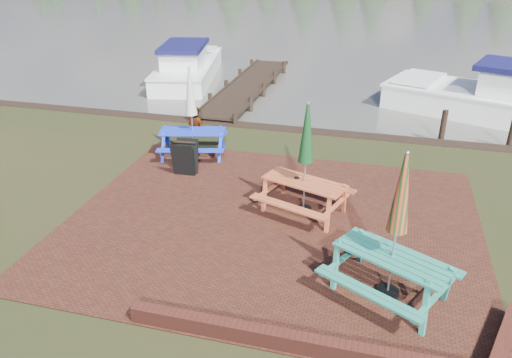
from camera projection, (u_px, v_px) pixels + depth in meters
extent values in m
plane|color=black|center=(261.00, 247.00, 10.23)|extent=(120.00, 120.00, 0.00)
cube|color=#3C1A13|center=(272.00, 223.00, 11.10)|extent=(9.00, 7.50, 0.02)
cube|color=#4C1E16|center=(314.00, 346.00, 7.56)|extent=(6.00, 0.22, 0.30)
cube|color=#4C1E16|center=(504.00, 343.00, 7.61)|extent=(0.82, 1.77, 0.30)
cube|color=#413F38|center=(369.00, 12.00, 42.39)|extent=(120.00, 60.00, 0.02)
cube|color=#28806D|center=(392.00, 257.00, 8.52)|extent=(2.10, 1.60, 0.04)
cube|color=#28806D|center=(367.00, 292.00, 8.17)|extent=(1.87, 1.16, 0.04)
cube|color=#28806D|center=(411.00, 254.00, 9.15)|extent=(1.87, 1.16, 0.04)
cube|color=#28806D|center=(348.00, 257.00, 9.22)|extent=(0.88, 1.55, 0.81)
cube|color=#28806D|center=(436.00, 298.00, 8.17)|extent=(0.88, 1.55, 0.81)
cylinder|color=black|center=(387.00, 292.00, 8.85)|extent=(0.39, 0.39, 0.11)
cylinder|color=#B2B2B7|center=(396.00, 229.00, 8.27)|extent=(0.04, 0.04, 2.74)
cone|color=red|center=(402.00, 194.00, 7.99)|extent=(0.35, 0.35, 1.37)
cube|color=#BB5530|center=(305.00, 182.00, 11.21)|extent=(2.01, 1.31, 0.04)
cube|color=#BB5530|center=(288.00, 207.00, 10.81)|extent=(1.86, 0.86, 0.04)
cube|color=#BB5530|center=(319.00, 183.00, 11.87)|extent=(1.86, 0.86, 0.04)
cube|color=#BB5530|center=(274.00, 188.00, 11.79)|extent=(0.62, 1.56, 0.77)
cube|color=#BB5530|center=(336.00, 207.00, 10.97)|extent=(0.62, 1.56, 0.77)
cylinder|color=black|center=(303.00, 210.00, 11.52)|extent=(0.38, 0.38, 0.10)
cylinder|color=#B2B2B7|center=(306.00, 160.00, 10.97)|extent=(0.04, 0.04, 2.61)
cone|color=#103B18|center=(307.00, 134.00, 10.70)|extent=(0.33, 0.33, 1.30)
cube|color=blue|center=(193.00, 131.00, 14.17)|extent=(1.97, 1.15, 0.04)
cube|color=blue|center=(190.00, 150.00, 13.67)|extent=(1.85, 0.69, 0.04)
cube|color=blue|center=(196.00, 132.00, 14.93)|extent=(1.85, 0.69, 0.04)
cube|color=blue|center=(166.00, 144.00, 14.35)|extent=(0.47, 1.57, 0.76)
cube|color=blue|center=(221.00, 144.00, 14.33)|extent=(0.47, 1.57, 0.76)
cylinder|color=black|center=(194.00, 154.00, 14.48)|extent=(0.37, 0.37, 0.10)
cylinder|color=#B2B2B7|center=(192.00, 114.00, 13.94)|extent=(0.04, 0.04, 2.57)
cone|color=beige|center=(190.00, 92.00, 13.67)|extent=(0.33, 0.33, 1.28)
cube|color=black|center=(183.00, 161.00, 13.01)|extent=(0.60, 0.28, 0.94)
cube|color=black|center=(187.00, 156.00, 13.29)|extent=(0.60, 0.28, 0.94)
cube|color=black|center=(184.00, 142.00, 12.95)|extent=(0.59, 0.09, 0.03)
cube|color=black|center=(248.00, 85.00, 20.98)|extent=(1.60, 9.00, 0.06)
cube|color=black|center=(231.00, 83.00, 21.13)|extent=(0.08, 9.00, 0.08)
cube|color=black|center=(265.00, 85.00, 20.79)|extent=(0.08, 9.00, 0.08)
cylinder|color=black|center=(191.00, 123.00, 17.35)|extent=(0.16, 0.16, 1.00)
cylinder|color=black|center=(235.00, 127.00, 16.98)|extent=(0.16, 0.16, 1.00)
cube|color=white|center=(189.00, 73.00, 22.90)|extent=(3.49, 6.83, 0.93)
cube|color=white|center=(188.00, 62.00, 22.69)|extent=(3.56, 6.97, 0.07)
cube|color=white|center=(184.00, 56.00, 21.79)|extent=(2.12, 3.00, 0.79)
cube|color=#111140|center=(183.00, 46.00, 21.60)|extent=(2.38, 3.42, 0.17)
cube|color=white|center=(197.00, 49.00, 24.86)|extent=(2.10, 1.53, 0.09)
cube|color=white|center=(499.00, 109.00, 18.00)|extent=(8.38, 5.29, 1.06)
cube|color=white|center=(502.00, 94.00, 17.76)|extent=(8.55, 5.39, 0.08)
cube|color=white|center=(419.00, 78.00, 19.25)|extent=(2.14, 2.68, 0.11)
imported|color=gray|center=(195.00, 107.00, 15.76)|extent=(0.74, 0.60, 1.76)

